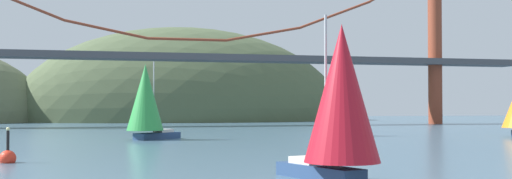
{
  "coord_description": "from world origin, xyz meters",
  "views": [
    {
      "loc": [
        -16.87,
        -21.09,
        3.89
      ],
      "look_at": [
        0.0,
        44.3,
        5.52
      ],
      "focal_mm": 44.43,
      "sensor_mm": 36.0,
      "label": 1
    }
  ],
  "objects_px": {
    "sailboat_crimson_sail": "(340,98)",
    "sailboat_green_sail": "(146,100)",
    "channel_buoy": "(8,157)",
    "sailboat_blue_spinnaker": "(344,109)"
  },
  "relations": [
    {
      "from": "sailboat_crimson_sail",
      "to": "channel_buoy",
      "type": "bearing_deg",
      "value": 138.25
    },
    {
      "from": "sailboat_green_sail",
      "to": "channel_buoy",
      "type": "relative_size",
      "value": 3.32
    },
    {
      "from": "sailboat_crimson_sail",
      "to": "sailboat_blue_spinnaker",
      "type": "bearing_deg",
      "value": 67.45
    },
    {
      "from": "sailboat_blue_spinnaker",
      "to": "sailboat_green_sail",
      "type": "height_order",
      "value": "sailboat_green_sail"
    },
    {
      "from": "sailboat_green_sail",
      "to": "sailboat_crimson_sail",
      "type": "bearing_deg",
      "value": -81.4
    },
    {
      "from": "sailboat_blue_spinnaker",
      "to": "channel_buoy",
      "type": "bearing_deg",
      "value": -141.58
    },
    {
      "from": "sailboat_green_sail",
      "to": "channel_buoy",
      "type": "bearing_deg",
      "value": -113.45
    },
    {
      "from": "sailboat_green_sail",
      "to": "channel_buoy",
      "type": "xyz_separation_m",
      "value": [
        -11.23,
        -25.89,
        -4.09
      ]
    },
    {
      "from": "sailboat_crimson_sail",
      "to": "sailboat_green_sail",
      "type": "relative_size",
      "value": 0.98
    },
    {
      "from": "sailboat_crimson_sail",
      "to": "sailboat_green_sail",
      "type": "height_order",
      "value": "sailboat_green_sail"
    }
  ]
}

